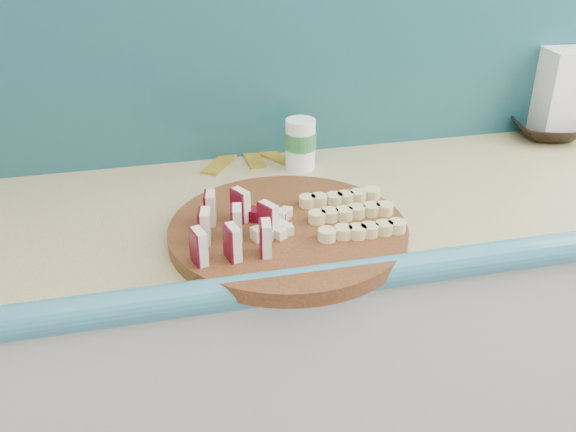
# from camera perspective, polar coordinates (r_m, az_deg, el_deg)

# --- Properties ---
(kitchen_counter) EXTENTS (2.20, 0.63, 0.91)m
(kitchen_counter) POSITION_cam_1_polar(r_m,az_deg,el_deg) (1.70, 10.20, -11.55)
(kitchen_counter) COLOR beige
(kitchen_counter) RESTS_ON ground
(backsplash) EXTENTS (2.20, 0.02, 0.50)m
(backsplash) POSITION_cam_1_polar(r_m,az_deg,el_deg) (1.62, 8.34, 14.72)
(backsplash) COLOR teal
(backsplash) RESTS_ON kitchen_counter
(cutting_board) EXTENTS (0.46, 0.46, 0.03)m
(cutting_board) POSITION_cam_1_polar(r_m,az_deg,el_deg) (1.23, -0.00, -1.41)
(cutting_board) COLOR #421F0E
(cutting_board) RESTS_ON kitchen_counter
(apple_wedges) EXTENTS (0.16, 0.18, 0.06)m
(apple_wedges) POSITION_cam_1_polar(r_m,az_deg,el_deg) (1.16, -5.01, -0.85)
(apple_wedges) COLOR beige
(apple_wedges) RESTS_ON cutting_board
(apple_chunks) EXTENTS (0.07, 0.08, 0.02)m
(apple_chunks) POSITION_cam_1_polar(r_m,az_deg,el_deg) (1.21, -1.33, -0.50)
(apple_chunks) COLOR beige
(apple_chunks) RESTS_ON cutting_board
(banana_slices) EXTENTS (0.17, 0.17, 0.02)m
(banana_slices) POSITION_cam_1_polar(r_m,az_deg,el_deg) (1.25, 5.59, 0.27)
(banana_slices) COLOR #DBCE86
(banana_slices) RESTS_ON cutting_board
(brown_bowl) EXTENTS (0.23, 0.23, 0.05)m
(brown_bowl) POSITION_cam_1_polar(r_m,az_deg,el_deg) (1.85, 22.14, 7.23)
(brown_bowl) COLOR black
(brown_bowl) RESTS_ON kitchen_counter
(flour_bag) EXTENTS (0.14, 0.10, 0.23)m
(flour_bag) POSITION_cam_1_polar(r_m,az_deg,el_deg) (1.84, 23.47, 9.96)
(flour_bag) COLOR white
(flour_bag) RESTS_ON kitchen_counter
(canister) EXTENTS (0.07, 0.07, 0.12)m
(canister) POSITION_cam_1_polar(r_m,az_deg,el_deg) (1.51, 1.11, 6.51)
(canister) COLOR white
(canister) RESTS_ON kitchen_counter
(banana_peel) EXTENTS (0.26, 0.21, 0.01)m
(banana_peel) POSITION_cam_1_polar(r_m,az_deg,el_deg) (1.59, -3.38, 5.31)
(banana_peel) COLOR gold
(banana_peel) RESTS_ON kitchen_counter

